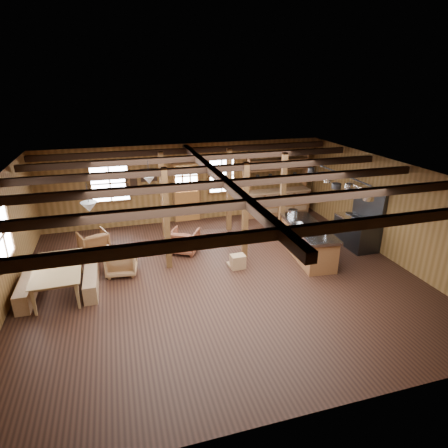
{
  "coord_description": "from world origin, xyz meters",
  "views": [
    {
      "loc": [
        -2.34,
        -8.31,
        4.88
      ],
      "look_at": [
        0.35,
        0.89,
        1.15
      ],
      "focal_mm": 30.0,
      "sensor_mm": 36.0,
      "label": 1
    }
  ],
  "objects_px": {
    "commercial_range": "(358,227)",
    "armchair_a": "(94,243)",
    "armchair_b": "(185,241)",
    "armchair_c": "(121,261)",
    "kitchen_island": "(307,241)",
    "dining_table": "(61,279)"
  },
  "relations": [
    {
      "from": "dining_table",
      "to": "armchair_b",
      "type": "height_order",
      "value": "armchair_b"
    },
    {
      "from": "armchair_a",
      "to": "armchair_b",
      "type": "xyz_separation_m",
      "value": [
        2.61,
        -0.62,
        0.0
      ]
    },
    {
      "from": "kitchen_island",
      "to": "armchair_b",
      "type": "xyz_separation_m",
      "value": [
        -3.38,
        1.28,
        -0.12
      ]
    },
    {
      "from": "kitchen_island",
      "to": "armchair_a",
      "type": "distance_m",
      "value": 6.28
    },
    {
      "from": "dining_table",
      "to": "armchair_c",
      "type": "distance_m",
      "value": 1.55
    },
    {
      "from": "kitchen_island",
      "to": "armchair_a",
      "type": "height_order",
      "value": "kitchen_island"
    },
    {
      "from": "kitchen_island",
      "to": "dining_table",
      "type": "bearing_deg",
      "value": -172.96
    },
    {
      "from": "commercial_range",
      "to": "armchair_b",
      "type": "height_order",
      "value": "commercial_range"
    },
    {
      "from": "commercial_range",
      "to": "armchair_a",
      "type": "height_order",
      "value": "commercial_range"
    },
    {
      "from": "commercial_range",
      "to": "armchair_b",
      "type": "relative_size",
      "value": 2.37
    },
    {
      "from": "dining_table",
      "to": "armchair_b",
      "type": "distance_m",
      "value": 3.59
    },
    {
      "from": "armchair_c",
      "to": "armchair_b",
      "type": "bearing_deg",
      "value": -148.45
    },
    {
      "from": "kitchen_island",
      "to": "armchair_c",
      "type": "relative_size",
      "value": 3.25
    },
    {
      "from": "commercial_range",
      "to": "armchair_b",
      "type": "distance_m",
      "value": 5.36
    },
    {
      "from": "armchair_b",
      "to": "armchair_c",
      "type": "relative_size",
      "value": 0.99
    },
    {
      "from": "commercial_range",
      "to": "dining_table",
      "type": "bearing_deg",
      "value": -177.45
    },
    {
      "from": "kitchen_island",
      "to": "commercial_range",
      "type": "distance_m",
      "value": 1.9
    },
    {
      "from": "commercial_range",
      "to": "armchair_c",
      "type": "xyz_separation_m",
      "value": [
        -7.12,
        0.19,
        -0.25
      ]
    },
    {
      "from": "commercial_range",
      "to": "dining_table",
      "type": "relative_size",
      "value": 0.95
    },
    {
      "from": "armchair_a",
      "to": "kitchen_island",
      "type": "bearing_deg",
      "value": 142.97
    },
    {
      "from": "kitchen_island",
      "to": "commercial_range",
      "type": "bearing_deg",
      "value": 13.72
    },
    {
      "from": "armchair_a",
      "to": "armchair_c",
      "type": "distance_m",
      "value": 1.63
    }
  ]
}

